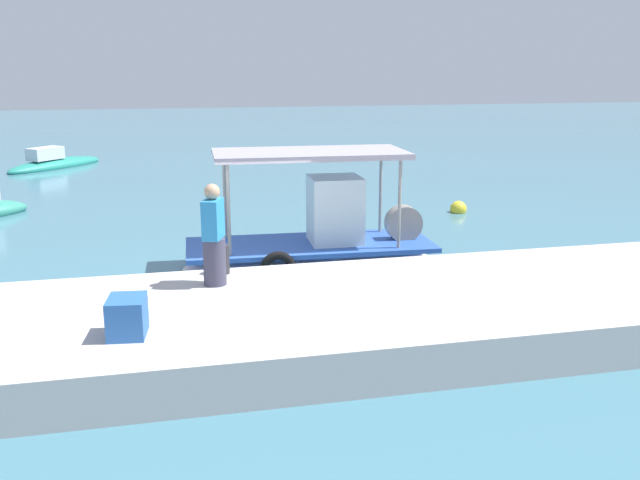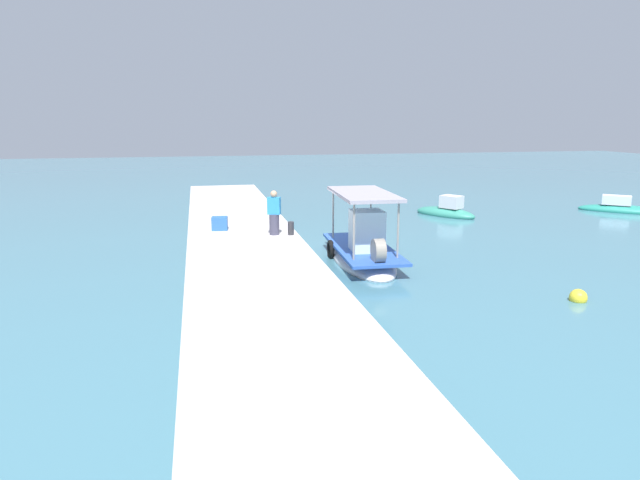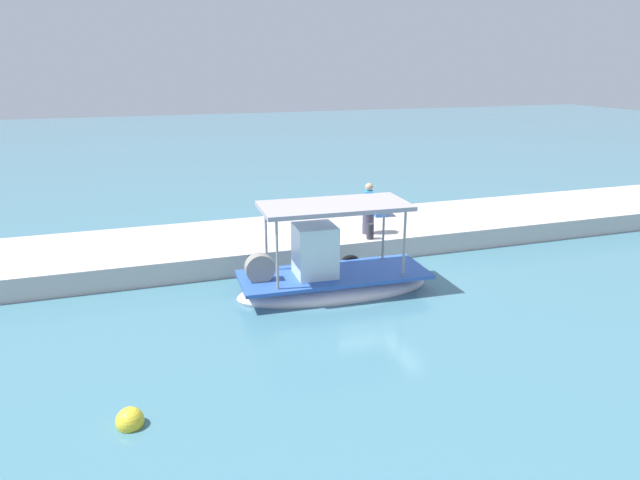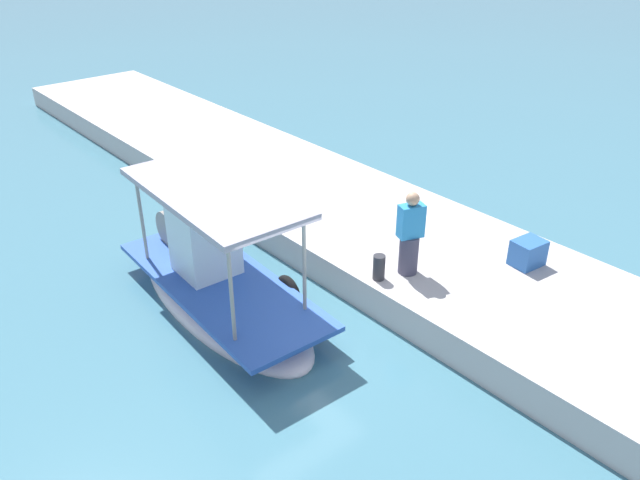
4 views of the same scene
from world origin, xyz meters
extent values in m
plane|color=teal|center=(0.00, 0.00, 0.00)|extent=(120.00, 120.00, 0.00)
cube|color=beige|center=(0.00, -3.74, 0.35)|extent=(36.00, 4.27, 0.69)
ellipsoid|color=white|center=(1.43, 0.38, 0.06)|extent=(5.64, 2.24, 0.82)
cube|color=#2E57B0|center=(1.43, 0.38, 0.52)|extent=(5.42, 2.23, 0.10)
cube|color=white|center=(1.98, 0.36, 1.23)|extent=(1.15, 1.14, 1.54)
cylinder|color=gray|center=(3.24, 1.05, 1.46)|extent=(0.07, 0.07, 1.98)
cylinder|color=gray|center=(3.17, -0.46, 1.46)|extent=(0.07, 0.07, 1.98)
cylinder|color=gray|center=(-0.31, 1.22, 1.46)|extent=(0.07, 0.07, 1.98)
cylinder|color=gray|center=(-0.38, -0.29, 1.46)|extent=(0.07, 0.07, 1.98)
cube|color=#A29BA9|center=(1.43, 0.38, 2.51)|extent=(4.14, 2.10, 0.12)
torus|color=black|center=(0.55, -0.61, 0.32)|extent=(0.75, 0.21, 0.74)
cylinder|color=gray|center=(3.54, 0.28, 0.92)|extent=(0.82, 0.39, 0.80)
cylinder|color=#414054|center=(-0.86, -2.54, 1.10)|extent=(0.50, 0.50, 0.81)
cube|color=#2B8CCC|center=(-0.86, -2.54, 1.83)|extent=(0.43, 0.56, 0.67)
sphere|color=tan|center=(-0.86, -2.54, 2.30)|extent=(0.26, 0.26, 0.26)
cylinder|color=#2D2D33|center=(-0.67, -1.92, 0.95)|extent=(0.24, 0.24, 0.52)
cube|color=#2C61AC|center=(-2.24, -4.60, 0.96)|extent=(0.57, 0.68, 0.54)
camera|label=1|loc=(-1.71, -14.06, 4.34)|focal=39.27mm
camera|label=2|loc=(20.38, -5.38, 5.13)|focal=31.19mm
camera|label=3|loc=(6.68, 14.66, 6.25)|focal=32.22mm
camera|label=4|loc=(-7.96, 5.83, 7.33)|focal=35.65mm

